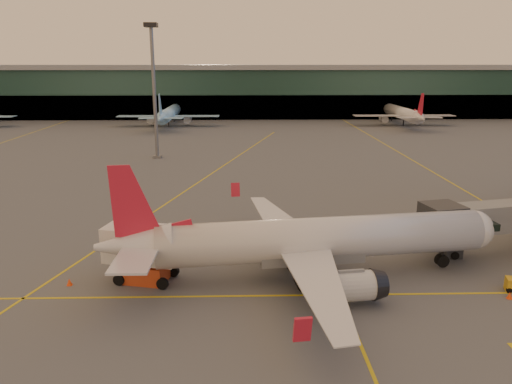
{
  "coord_description": "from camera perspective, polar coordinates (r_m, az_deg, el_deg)",
  "views": [
    {
      "loc": [
        -2.81,
        -32.23,
        18.51
      ],
      "look_at": [
        -1.53,
        19.46,
        5.0
      ],
      "focal_mm": 35.0,
      "sensor_mm": 36.0,
      "label": 1
    }
  ],
  "objects": [
    {
      "name": "ground",
      "position": [
        37.28,
        3.2,
        -15.16
      ],
      "size": [
        600.0,
        600.0,
        0.0
      ],
      "primitive_type": "plane",
      "color": "#4C4F54",
      "rests_on": "ground"
    },
    {
      "name": "taxi_markings",
      "position": [
        79.05,
        -4.66,
        1.06
      ],
      "size": [
        100.12,
        173.0,
        0.01
      ],
      "color": "gold",
      "rests_on": "ground"
    },
    {
      "name": "terminal",
      "position": [
        174.32,
        -0.51,
        11.44
      ],
      "size": [
        400.0,
        20.0,
        17.6
      ],
      "color": "#19382D",
      "rests_on": "ground"
    },
    {
      "name": "mast_west_near",
      "position": [
        99.79,
        -11.61,
        12.26
      ],
      "size": [
        2.4,
        2.4,
        25.6
      ],
      "color": "slate",
      "rests_on": "ground"
    },
    {
      "name": "distant_aircraft_row",
      "position": [
        151.98,
        3.77,
        7.62
      ],
      "size": [
        350.0,
        34.0,
        13.0
      ],
      "color": "#94CFF8",
      "rests_on": "ground"
    },
    {
      "name": "main_airplane",
      "position": [
        43.69,
        6.02,
        -5.58
      ],
      "size": [
        35.37,
        32.0,
        10.68
      ],
      "rotation": [
        0.0,
        0.0,
        0.13
      ],
      "color": "silver",
      "rests_on": "ground"
    },
    {
      "name": "catering_truck",
      "position": [
        44.27,
        -12.83,
        -6.54
      ],
      "size": [
        6.78,
        4.12,
        4.91
      ],
      "rotation": [
        0.0,
        0.0,
        -0.23
      ],
      "color": "#C5401C",
      "rests_on": "ground"
    },
    {
      "name": "cone_tail",
      "position": [
        46.14,
        -20.55,
        -9.61
      ],
      "size": [
        0.48,
        0.48,
        0.61
      ],
      "color": "#FF450D",
      "rests_on": "ground"
    },
    {
      "name": "cone_wing_left",
      "position": [
        60.81,
        3.7,
        -2.84
      ],
      "size": [
        0.45,
        0.45,
        0.58
      ],
      "color": "#FF450D",
      "rests_on": "ground"
    },
    {
      "name": "cone_fwd",
      "position": [
        45.86,
        27.0,
        -10.49
      ],
      "size": [
        0.46,
        0.46,
        0.58
      ],
      "color": "#FF450D",
      "rests_on": "ground"
    }
  ]
}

